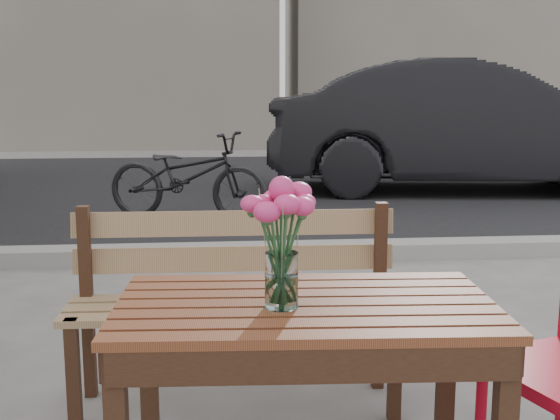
% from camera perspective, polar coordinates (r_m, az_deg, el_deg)
% --- Properties ---
extents(street, '(30.00, 8.12, 0.12)m').
position_cam_1_polar(street, '(7.28, -2.65, 0.06)').
color(street, black).
rests_on(street, ground).
extents(main_table, '(1.11, 0.69, 0.67)m').
position_cam_1_polar(main_table, '(2.07, 2.07, -10.36)').
color(main_table, '#5C2818').
rests_on(main_table, ground).
extents(main_bench, '(1.33, 0.42, 0.83)m').
position_cam_1_polar(main_bench, '(2.85, -3.65, -5.85)').
color(main_bench, olive).
rests_on(main_bench, ground).
extents(main_vase, '(0.20, 0.20, 0.37)m').
position_cam_1_polar(main_vase, '(1.92, 0.13, -1.38)').
color(main_vase, white).
rests_on(main_vase, main_table).
extents(parked_car, '(5.04, 2.26, 1.60)m').
position_cam_1_polar(parked_car, '(9.05, 14.86, 6.59)').
color(parked_car, black).
rests_on(parked_car, ground).
extents(bicycle, '(1.74, 1.15, 0.86)m').
position_cam_1_polar(bicycle, '(6.84, -7.54, 2.75)').
color(bicycle, black).
rests_on(bicycle, ground).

